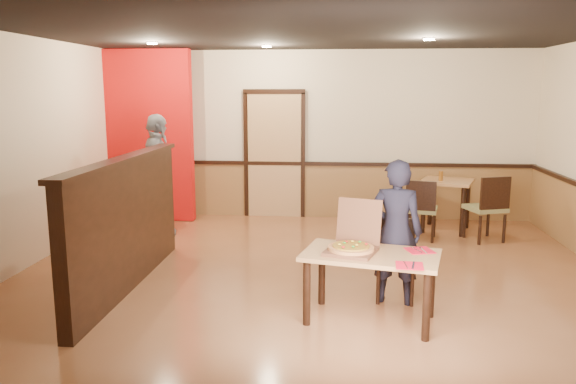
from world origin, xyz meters
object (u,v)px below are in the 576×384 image
Objects in this scene: main_table at (371,264)px; condiment at (441,176)px; side_table at (446,192)px; diner at (396,232)px; passerby at (158,175)px; diner_chair at (395,256)px; pizza_box at (352,245)px; side_chair_right at (488,206)px; side_chair_left at (421,207)px.

condiment is (1.23, 3.52, 0.31)m from main_table.
main_table is 3.85m from side_table.
passerby reaches higher than diner.
diner_chair is 0.81m from pizza_box.
diner is at bearing -151.24° from passerby.
diner_chair is 0.46× the size of passerby.
diner is 9.63× the size of condiment.
side_chair_right is (1.53, 2.34, 0.07)m from diner_chair.
passerby is (-3.27, 2.31, 0.45)m from diner_chair.
side_chair_right reaches higher than side_table.
diner is at bearing -107.72° from condiment.
diner_chair is at bearing 37.41° from side_chair_right.
condiment reaches higher than diner_chair.
diner is 0.82× the size of passerby.
side_chair_left reaches higher than diner_chair.
side_chair_left is 3.14m from pizza_box.
side_chair_left is 0.49× the size of passerby.
side_chair_right is 6.24× the size of condiment.
pizza_box is at bearing -160.32° from passerby.
pizza_box is at bearing 36.47° from side_chair_right.
main_table is 1.46× the size of side_table.
pizza_box is (-0.44, -0.47, -0.02)m from diner.
diner is (-1.55, -2.48, 0.22)m from side_chair_right.
diner_chair is 0.56× the size of diner.
side_chair_right is 1.03× the size of side_table.
diner_chair is at bearing 78.49° from main_table.
main_table is 3.12m from side_chair_left.
side_chair_right is (1.82, 2.98, -0.03)m from main_table.
side_chair_left is (0.59, 2.35, 0.03)m from diner_chair.
diner_chair is 4.03m from passerby.
pizza_box is (-1.52, -3.57, 0.11)m from side_table.
main_table is 1.66× the size of diner_chair.
side_table is 6.08× the size of condiment.
pizza_box is 3.76m from condiment.
side_chair_right reaches higher than condiment.
side_chair_left is 0.60× the size of diner.
main_table is at bearing -109.32° from condiment.
side_chair_left is 0.94m from side_chair_right.
diner_chair reaches higher than main_table.
passerby reaches higher than condiment.
pizza_box is (2.80, -2.92, -0.18)m from passerby.
side_table is 3.28m from diner.
side_table is at bearing -98.70° from diner.
side_chair_right is at bearing -111.54° from diner.
diner is 2.38× the size of pizza_box.
diner_chair is 0.93× the size of side_chair_left.
passerby is 4.05m from pizza_box.
diner_chair is at bearing -88.79° from diner.
main_table is 0.76× the size of passerby.
main_table is 1.54× the size of side_chair_left.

